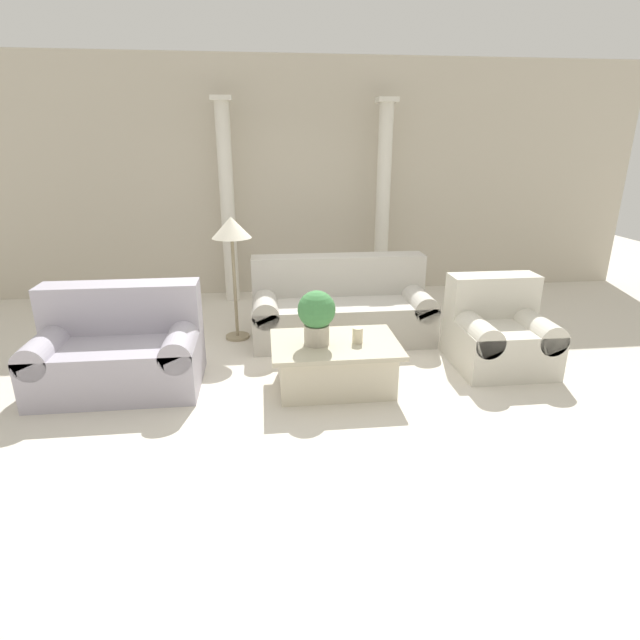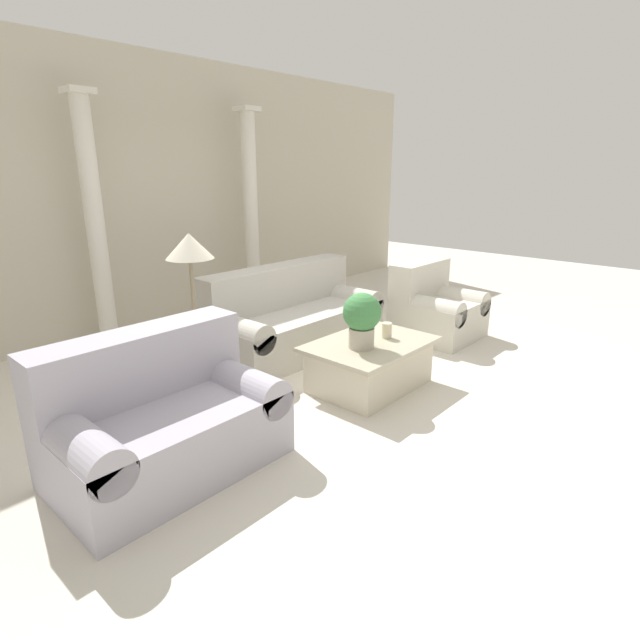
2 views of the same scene
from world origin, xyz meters
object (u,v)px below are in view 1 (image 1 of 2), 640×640
at_px(loveseat, 120,348).
at_px(coffee_table, 335,363).
at_px(potted_plant, 317,314).
at_px(floor_lamp, 232,235).
at_px(armchair, 499,331).
at_px(sofa_long, 341,307).

xyz_separation_m(loveseat, coffee_table, (1.92, -0.25, -0.14)).
xyz_separation_m(loveseat, potted_plant, (1.75, -0.27, 0.35)).
relative_size(loveseat, floor_lamp, 1.03).
xyz_separation_m(loveseat, floor_lamp, (0.99, 1.05, 0.82)).
distance_m(potted_plant, armchair, 1.90).
height_order(sofa_long, coffee_table, sofa_long).
distance_m(sofa_long, armchair, 1.70).
height_order(sofa_long, loveseat, same).
bearing_deg(floor_lamp, armchair, -21.06).
height_order(sofa_long, armchair, sofa_long).
xyz_separation_m(coffee_table, floor_lamp, (-0.93, 1.30, 0.95)).
height_order(loveseat, potted_plant, potted_plant).
bearing_deg(loveseat, floor_lamp, 46.87).
relative_size(sofa_long, loveseat, 1.40).
bearing_deg(floor_lamp, sofa_long, -4.14).
xyz_separation_m(sofa_long, floor_lamp, (-1.17, 0.08, 0.82)).
relative_size(coffee_table, armchair, 1.28).
distance_m(potted_plant, floor_lamp, 1.60).
bearing_deg(sofa_long, loveseat, -155.82).
bearing_deg(sofa_long, coffee_table, -101.18).
bearing_deg(loveseat, coffee_table, -7.38).
bearing_deg(sofa_long, armchair, -32.66).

